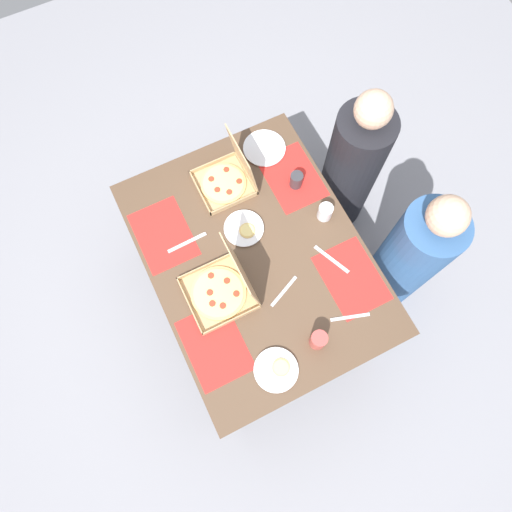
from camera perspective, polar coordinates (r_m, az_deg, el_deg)
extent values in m
plane|color=gray|center=(3.00, 0.00, -4.72)|extent=(6.00, 6.00, 0.00)
cylinder|color=#3F3328|center=(2.87, -13.95, 4.20)|extent=(0.07, 0.07, 0.71)
cylinder|color=#3F3328|center=(2.55, -3.10, -19.50)|extent=(0.07, 0.07, 0.71)
cylinder|color=#3F3328|center=(2.97, 2.56, 11.52)|extent=(0.07, 0.07, 0.71)
cylinder|color=#3F3328|center=(2.67, 15.21, -10.08)|extent=(0.07, 0.07, 0.71)
cube|color=brown|center=(2.30, 0.00, -0.12)|extent=(1.38, 1.03, 0.03)
cube|color=red|center=(2.38, -11.34, 2.59)|extent=(0.36, 0.26, 0.00)
cube|color=red|center=(2.19, -5.10, -10.93)|extent=(0.36, 0.26, 0.00)
cube|color=red|center=(2.48, 4.49, 9.66)|extent=(0.36, 0.26, 0.00)
cube|color=red|center=(2.30, 11.71, -2.66)|extent=(0.36, 0.26, 0.00)
cube|color=tan|center=(2.24, -4.63, -4.64)|extent=(0.31, 0.31, 0.01)
cube|color=tan|center=(2.27, -6.25, -1.23)|extent=(0.01, 0.31, 0.03)
cube|color=tan|center=(2.19, -3.00, -7.93)|extent=(0.01, 0.31, 0.03)
cube|color=tan|center=(2.22, -8.18, -6.15)|extent=(0.31, 0.01, 0.03)
cube|color=tan|center=(2.23, -1.18, -2.88)|extent=(0.31, 0.01, 0.03)
cylinder|color=#E0B76B|center=(2.23, -4.64, -4.58)|extent=(0.27, 0.27, 0.01)
cylinder|color=#EFD67F|center=(2.22, -4.66, -4.53)|extent=(0.24, 0.24, 0.00)
cylinder|color=red|center=(2.20, -4.11, -6.12)|extent=(0.03, 0.03, 0.00)
cylinder|color=red|center=(2.21, -2.44, -4.66)|extent=(0.03, 0.03, 0.00)
cylinder|color=red|center=(2.23, -3.60, -3.05)|extent=(0.03, 0.03, 0.00)
cylinder|color=red|center=(2.24, -5.55, -2.46)|extent=(0.03, 0.03, 0.00)
cylinder|color=red|center=(2.22, -5.71, -4.49)|extent=(0.03, 0.03, 0.00)
cylinder|color=red|center=(2.21, -5.41, -5.84)|extent=(0.03, 0.03, 0.00)
cube|color=tan|center=(2.07, -1.83, -1.85)|extent=(0.31, 0.06, 0.30)
cube|color=tan|center=(2.45, -4.02, 8.80)|extent=(0.27, 0.27, 0.01)
cube|color=tan|center=(2.50, -5.36, 11.37)|extent=(0.01, 0.27, 0.03)
cube|color=tan|center=(2.38, -2.69, 6.49)|extent=(0.01, 0.27, 0.03)
cube|color=tan|center=(2.42, -6.91, 7.73)|extent=(0.27, 0.01, 0.03)
cube|color=tan|center=(2.46, -1.22, 10.23)|extent=(0.27, 0.01, 0.03)
cylinder|color=#E0B76B|center=(2.45, -4.04, 8.90)|extent=(0.24, 0.24, 0.01)
cylinder|color=#EFD67F|center=(2.44, -4.05, 8.99)|extent=(0.21, 0.21, 0.00)
cylinder|color=red|center=(2.41, -3.32, 7.90)|extent=(0.03, 0.03, 0.00)
cylinder|color=red|center=(2.44, -2.09, 9.22)|extent=(0.03, 0.03, 0.00)
cylinder|color=red|center=(2.47, -3.67, 10.60)|extent=(0.03, 0.03, 0.00)
cylinder|color=red|center=(2.45, -5.54, 9.45)|extent=(0.03, 0.03, 0.00)
cylinder|color=red|center=(2.42, -4.80, 8.16)|extent=(0.03, 0.03, 0.00)
cube|color=tan|center=(2.33, -1.70, 11.86)|extent=(0.27, 0.05, 0.27)
cylinder|color=white|center=(2.17, 2.48, -13.88)|extent=(0.20, 0.20, 0.01)
cylinder|color=white|center=(2.16, 2.49, -13.86)|extent=(0.20, 0.20, 0.01)
cylinder|color=#E0B76B|center=(2.15, 3.10, -13.56)|extent=(0.08, 0.08, 0.01)
cylinder|color=#EFD67F|center=(2.15, 3.11, -13.54)|extent=(0.07, 0.07, 0.00)
cylinder|color=white|center=(2.56, 1.03, 13.10)|extent=(0.22, 0.22, 0.01)
cylinder|color=white|center=(2.55, 1.03, 13.20)|extent=(0.23, 0.23, 0.01)
cylinder|color=white|center=(2.34, -1.51, 3.38)|extent=(0.19, 0.19, 0.01)
cylinder|color=white|center=(2.33, -1.51, 3.46)|extent=(0.20, 0.20, 0.01)
cylinder|color=#E0B76B|center=(2.32, -1.07, 3.16)|extent=(0.08, 0.08, 0.01)
cylinder|color=#EFD67F|center=(2.31, -1.07, 3.22)|extent=(0.07, 0.07, 0.00)
cylinder|color=#333338|center=(2.42, 4.99, 9.31)|extent=(0.07, 0.07, 0.09)
cylinder|color=#BF4742|center=(2.15, 7.70, -10.22)|extent=(0.08, 0.08, 0.10)
cylinder|color=silver|center=(2.36, 8.52, 5.40)|extent=(0.07, 0.07, 0.09)
cube|color=#B7B7BC|center=(2.31, 9.30, -0.40)|extent=(0.20, 0.10, 0.00)
cube|color=#B7B7BC|center=(2.34, -8.49, 1.66)|extent=(0.02, 0.21, 0.00)
cube|color=#B7B7BC|center=(2.24, 3.46, -4.37)|extent=(0.09, 0.18, 0.00)
cube|color=#B7B7BC|center=(2.25, 11.53, -7.40)|extent=(0.07, 0.19, 0.00)
cylinder|color=black|center=(2.84, 11.51, 10.17)|extent=(0.32, 0.32, 0.97)
sphere|color=#D1A889|center=(2.37, 14.30, 17.12)|extent=(0.19, 0.19, 0.19)
cylinder|color=#33598C|center=(2.69, 18.07, -0.44)|extent=(0.32, 0.32, 0.97)
sphere|color=#D1A889|center=(2.18, 22.59, 4.58)|extent=(0.19, 0.19, 0.19)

